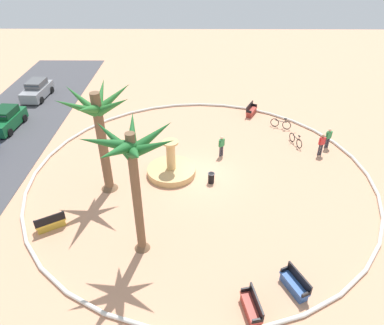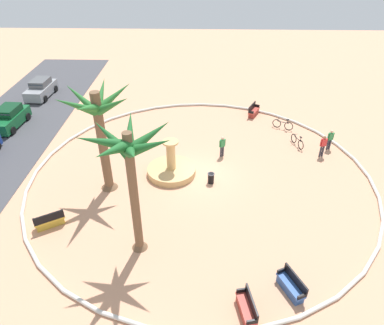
{
  "view_description": "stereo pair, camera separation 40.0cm",
  "coord_description": "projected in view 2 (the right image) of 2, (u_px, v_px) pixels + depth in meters",
  "views": [
    {
      "loc": [
        -19.16,
        0.43,
        13.88
      ],
      "look_at": [
        0.06,
        0.59,
        1.0
      ],
      "focal_mm": 33.21,
      "sensor_mm": 36.0,
      "label": 1
    },
    {
      "loc": [
        -19.16,
        0.04,
        13.88
      ],
      "look_at": [
        0.06,
        0.59,
        1.0
      ],
      "focal_mm": 33.21,
      "sensor_mm": 36.0,
      "label": 2
    }
  ],
  "objects": [
    {
      "name": "ground_plane",
      "position": [
        201.0,
        176.0,
        23.64
      ],
      "size": [
        80.0,
        80.0,
        0.0
      ],
      "primitive_type": "plane",
      "color": "tan"
    },
    {
      "name": "plaza_curb",
      "position": [
        201.0,
        174.0,
        23.58
      ],
      "size": [
        22.35,
        22.35,
        0.2
      ],
      "primitive_type": "torus",
      "color": "silver",
      "rests_on": "ground"
    },
    {
      "name": "fountain",
      "position": [
        171.0,
        169.0,
        23.64
      ],
      "size": [
        3.23,
        3.23,
        2.51
      ],
      "color": "tan",
      "rests_on": "ground"
    },
    {
      "name": "palm_tree_near_fountain",
      "position": [
        129.0,
        160.0,
        15.32
      ],
      "size": [
        4.16,
        4.21,
        7.04
      ],
      "color": "brown",
      "rests_on": "ground"
    },
    {
      "name": "palm_tree_by_curb",
      "position": [
        99.0,
        121.0,
        19.98
      ],
      "size": [
        4.54,
        4.25,
        6.71
      ],
      "color": "brown",
      "rests_on": "ground"
    },
    {
      "name": "bench_east",
      "position": [
        291.0,
        286.0,
        15.98
      ],
      "size": [
        1.66,
        1.13,
        1.0
      ],
      "color": "#335BA8",
      "rests_on": "ground"
    },
    {
      "name": "bench_west",
      "position": [
        253.0,
        112.0,
        30.95
      ],
      "size": [
        1.66,
        1.16,
        1.0
      ],
      "color": "#B73D33",
      "rests_on": "ground"
    },
    {
      "name": "bench_north",
      "position": [
        50.0,
        221.0,
        19.49
      ],
      "size": [
        1.25,
        1.63,
        1.0
      ],
      "color": "gold",
      "rests_on": "ground"
    },
    {
      "name": "bench_southeast",
      "position": [
        247.0,
        309.0,
        15.04
      ],
      "size": [
        1.67,
        0.8,
        1.0
      ],
      "color": "#B73D33",
      "rests_on": "ground"
    },
    {
      "name": "trash_bin",
      "position": [
        211.0,
        178.0,
        22.77
      ],
      "size": [
        0.46,
        0.46,
        0.73
      ],
      "color": "black",
      "rests_on": "ground"
    },
    {
      "name": "bicycle_red_frame",
      "position": [
        297.0,
        141.0,
        26.63
      ],
      "size": [
        1.65,
        0.66,
        0.94
      ],
      "color": "black",
      "rests_on": "ground"
    },
    {
      "name": "bicycle_by_lamppost",
      "position": [
        283.0,
        124.0,
        28.87
      ],
      "size": [
        0.86,
        1.55,
        0.94
      ],
      "color": "black",
      "rests_on": "ground"
    },
    {
      "name": "person_cyclist_helmet",
      "position": [
        323.0,
        145.0,
        25.11
      ],
      "size": [
        0.27,
        0.52,
        1.67
      ],
      "color": "#33333D",
      "rests_on": "ground"
    },
    {
      "name": "person_cyclist_photo",
      "position": [
        330.0,
        139.0,
        25.94
      ],
      "size": [
        0.29,
        0.51,
        1.6
      ],
      "color": "#33333D",
      "rests_on": "ground"
    },
    {
      "name": "person_pedestrian_stroll",
      "position": [
        222.0,
        145.0,
        25.15
      ],
      "size": [
        0.35,
        0.46,
        1.6
      ],
      "color": "#33333D",
      "rests_on": "ground"
    },
    {
      "name": "parked_car_third",
      "position": [
        9.0,
        118.0,
        28.99
      ],
      "size": [
        4.1,
        2.12,
        1.67
      ],
      "color": "#145B2D",
      "rests_on": "ground"
    },
    {
      "name": "parked_car_rightmost",
      "position": [
        41.0,
        89.0,
        34.13
      ],
      "size": [
        4.08,
        2.07,
        1.67
      ],
      "color": "gray",
      "rests_on": "ground"
    }
  ]
}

